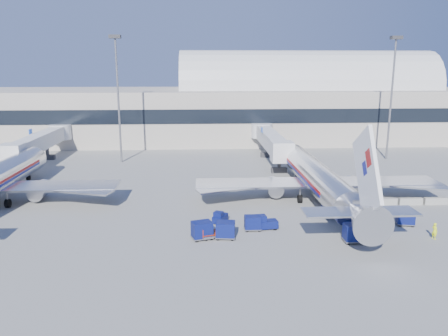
{
  "coord_description": "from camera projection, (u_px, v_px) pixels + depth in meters",
  "views": [
    {
      "loc": [
        -5.2,
        -49.78,
        17.09
      ],
      "look_at": [
        -2.28,
        6.0,
        4.18
      ],
      "focal_mm": 35.0,
      "sensor_mm": 36.0,
      "label": 1
    }
  ],
  "objects": [
    {
      "name": "ground",
      "position": [
        245.0,
        213.0,
        52.55
      ],
      "size": [
        260.0,
        260.0,
        0.0
      ],
      "primitive_type": "plane",
      "color": "gray",
      "rests_on": "ground"
    },
    {
      "name": "mast_west",
      "position": [
        117.0,
        81.0,
        77.39
      ],
      "size": [
        2.0,
        1.2,
        22.6
      ],
      "color": "slate",
      "rests_on": "ground"
    },
    {
      "name": "cart_solo_near",
      "position": [
        354.0,
        233.0,
        43.51
      ],
      "size": [
        2.13,
        1.63,
        1.86
      ],
      "rotation": [
        0.0,
        0.0,
        -0.01
      ],
      "color": "#0A1251",
      "rests_on": "ground"
    },
    {
      "name": "cart_train_c",
      "position": [
        202.0,
        230.0,
        44.31
      ],
      "size": [
        2.45,
        2.12,
        1.83
      ],
      "rotation": [
        0.0,
        0.0,
        0.3
      ],
      "color": "#0A1251",
      "rests_on": "ground"
    },
    {
      "name": "tug_right",
      "position": [
        328.0,
        212.0,
        50.75
      ],
      "size": [
        2.47,
        1.61,
        1.48
      ],
      "rotation": [
        0.0,
        0.0,
        -0.23
      ],
      "color": "#0A1251",
      "rests_on": "ground"
    },
    {
      "name": "cart_open_red",
      "position": [
        212.0,
        234.0,
        44.74
      ],
      "size": [
        2.64,
        2.16,
        0.62
      ],
      "rotation": [
        0.0,
        0.0,
        0.26
      ],
      "color": "slate",
      "rests_on": "ground"
    },
    {
      "name": "barrier_far",
      "position": [
        436.0,
        201.0,
        55.65
      ],
      "size": [
        3.0,
        0.55,
        0.9
      ],
      "primitive_type": "cube",
      "color": "#9E9E96",
      "rests_on": "ground"
    },
    {
      "name": "barrier_mid",
      "position": [
        410.0,
        201.0,
        55.48
      ],
      "size": [
        3.0,
        0.55,
        0.9
      ],
      "primitive_type": "cube",
      "color": "#9E9E96",
      "rests_on": "ground"
    },
    {
      "name": "jetbridge_near",
      "position": [
        269.0,
        139.0,
        82.03
      ],
      "size": [
        4.4,
        27.5,
        6.25
      ],
      "color": "silver",
      "rests_on": "ground"
    },
    {
      "name": "mast_east",
      "position": [
        393.0,
        80.0,
        79.94
      ],
      "size": [
        2.0,
        1.2,
        22.6
      ],
      "color": "slate",
      "rests_on": "ground"
    },
    {
      "name": "barrier_near",
      "position": [
        385.0,
        202.0,
        55.31
      ],
      "size": [
        3.0,
        0.55,
        0.9
      ],
      "primitive_type": "cube",
      "color": "#9E9E96",
      "rests_on": "ground"
    },
    {
      "name": "airliner_main",
      "position": [
        319.0,
        179.0,
        56.79
      ],
      "size": [
        32.0,
        37.26,
        12.07
      ],
      "color": "silver",
      "rests_on": "ground"
    },
    {
      "name": "jetbridge_mid",
      "position": [
        42.0,
        141.0,
        79.89
      ],
      "size": [
        4.4,
        27.5,
        6.25
      ],
      "color": "silver",
      "rests_on": "ground"
    },
    {
      "name": "terminal",
      "position": [
        166.0,
        108.0,
        104.61
      ],
      "size": [
        170.0,
        28.15,
        21.0
      ],
      "color": "#B2AA9E",
      "rests_on": "ground"
    },
    {
      "name": "cart_solo_far",
      "position": [
        405.0,
        217.0,
        48.25
      ],
      "size": [
        2.16,
        1.81,
        1.68
      ],
      "rotation": [
        0.0,
        0.0,
        -0.21
      ],
      "color": "#0A1251",
      "rests_on": "ground"
    },
    {
      "name": "ramp_worker",
      "position": [
        435.0,
        231.0,
        44.35
      ],
      "size": [
        0.6,
        0.73,
        1.73
      ],
      "primitive_type": "imported",
      "rotation": [
        0.0,
        0.0,
        1.92
      ],
      "color": "#CBDF17",
      "rests_on": "ground"
    },
    {
      "name": "cart_train_b",
      "position": [
        226.0,
        230.0,
        44.48
      ],
      "size": [
        2.17,
        1.76,
        1.77
      ],
      "rotation": [
        0.0,
        0.0,
        -0.12
      ],
      "color": "#0A1251",
      "rests_on": "ground"
    },
    {
      "name": "tug_left",
      "position": [
        220.0,
        217.0,
        49.06
      ],
      "size": [
        1.93,
        2.4,
        1.4
      ],
      "rotation": [
        0.0,
        0.0,
        1.1
      ],
      "color": "#0A1251",
      "rests_on": "ground"
    },
    {
      "name": "tug_lead",
      "position": [
        265.0,
        223.0,
        47.08
      ],
      "size": [
        2.58,
        1.53,
        1.59
      ],
      "rotation": [
        0.0,
        0.0,
        0.13
      ],
      "color": "#0A1251",
      "rests_on": "ground"
    },
    {
      "name": "cart_train_a",
      "position": [
        253.0,
        223.0,
        46.76
      ],
      "size": [
        1.81,
        1.39,
        1.58
      ],
      "rotation": [
        0.0,
        0.0,
        0.01
      ],
      "color": "#0A1251",
      "rests_on": "ground"
    }
  ]
}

